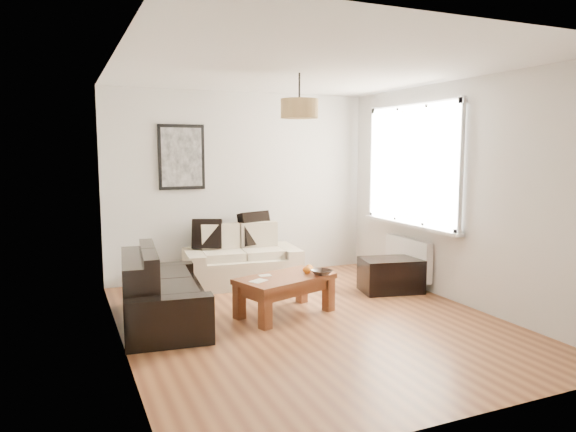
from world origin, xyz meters
name	(u,v)px	position (x,y,z in m)	size (l,w,h in m)	color
floor	(311,321)	(0.00, 0.00, 0.00)	(4.50, 4.50, 0.00)	brown
ceiling	(312,69)	(0.00, 0.00, 2.60)	(3.80, 4.50, 0.00)	white
wall_back	(242,185)	(0.00, 2.25, 1.30)	(3.80, 0.04, 2.60)	silver
wall_front	(466,228)	(0.00, -2.25, 1.30)	(3.80, 0.04, 2.60)	silver
wall_left	(118,206)	(-1.90, 0.00, 1.30)	(0.04, 4.50, 2.60)	silver
wall_right	(457,193)	(1.90, 0.00, 1.30)	(0.04, 4.50, 2.60)	silver
window_bay	(413,165)	(1.86, 0.80, 1.60)	(0.14, 1.90, 1.60)	white
radiator	(408,258)	(1.82, 0.80, 0.38)	(0.10, 0.90, 0.52)	white
poster	(181,157)	(-0.85, 2.22, 1.70)	(0.62, 0.04, 0.87)	black
pendant_shade	(299,109)	(0.00, 0.30, 2.23)	(0.40, 0.40, 0.20)	tan
loveseat_cream	(242,256)	(-0.16, 1.78, 0.37)	(1.50, 0.82, 0.75)	beige
sofa_leather	(163,289)	(-1.43, 0.59, 0.36)	(1.65, 0.80, 0.71)	black
coffee_table	(285,295)	(-0.16, 0.31, 0.22)	(1.05, 0.57, 0.43)	brown
ottoman	(391,275)	(1.45, 0.65, 0.21)	(0.75, 0.48, 0.43)	black
cushion_left	(207,234)	(-0.59, 1.96, 0.68)	(0.39, 0.12, 0.39)	black
cushion_right	(255,228)	(0.10, 1.96, 0.71)	(0.46, 0.14, 0.46)	black
fruit_bowl	(322,272)	(0.23, 0.21, 0.46)	(0.22, 0.22, 0.05)	black
orange_a	(307,270)	(0.12, 0.34, 0.47)	(0.09, 0.09, 0.09)	orange
orange_b	(309,268)	(0.18, 0.40, 0.47)	(0.08, 0.08, 0.08)	orange
orange_c	(305,270)	(0.10, 0.36, 0.47)	(0.06, 0.06, 0.06)	orange
papers	(258,281)	(-0.50, 0.22, 0.43)	(0.18, 0.12, 0.01)	white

